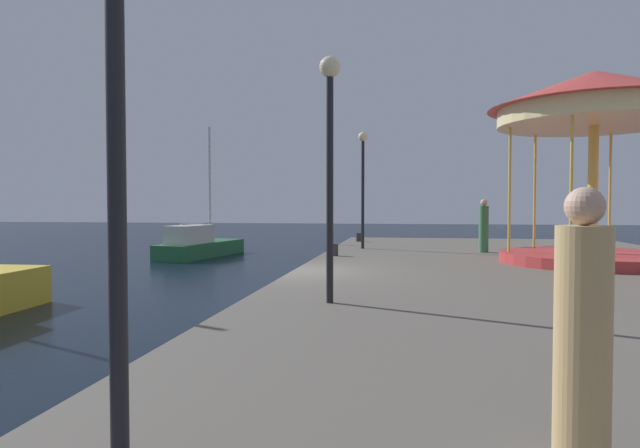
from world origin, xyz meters
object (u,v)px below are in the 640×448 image
lamp_post_mid_promenade (330,134)px  lamp_post_far_end (363,170)px  bollard_south (335,250)px  person_near_carousel (583,339)px  carousel (594,119)px  bollard_north (359,237)px  person_far_corner (484,227)px  sailboat_green (198,245)px

lamp_post_mid_promenade → lamp_post_far_end: (-0.38, 11.79, 0.18)m
lamp_post_far_end → bollard_south: (-0.68, -3.19, -2.86)m
bollard_south → person_near_carousel: person_near_carousel is taller
carousel → lamp_post_mid_promenade: (-6.58, -7.47, -1.27)m
bollard_north → person_far_corner: size_ratio=0.21×
sailboat_green → person_near_carousel: size_ratio=3.57×
lamp_post_mid_promenade → person_near_carousel: size_ratio=2.35×
sailboat_green → lamp_post_mid_promenade: sailboat_green is taller
sailboat_green → bollard_north: sailboat_green is taller
sailboat_green → lamp_post_far_end: 9.54m
lamp_post_mid_promenade → person_far_corner: (4.01, 10.77, -1.99)m
lamp_post_mid_promenade → person_far_corner: bearing=69.6°
bollard_south → person_far_corner: (5.07, 2.17, 0.69)m
bollard_north → carousel: bearing=-48.4°
lamp_post_mid_promenade → bollard_north: (-0.90, 15.90, -2.68)m
carousel → lamp_post_mid_promenade: 10.03m
bollard_south → person_near_carousel: size_ratio=0.22×
lamp_post_far_end → bollard_north: size_ratio=11.26×
lamp_post_mid_promenade → person_near_carousel: (2.38, -5.58, -2.04)m
sailboat_green → lamp_post_far_end: size_ratio=1.41×
person_far_corner → person_near_carousel: (-1.63, -16.35, -0.06)m
person_near_carousel → sailboat_green: bearing=117.5°
bollard_south → person_far_corner: person_far_corner is taller
lamp_post_mid_promenade → lamp_post_far_end: 11.80m
carousel → lamp_post_far_end: bearing=148.1°
lamp_post_mid_promenade → bollard_north: size_ratio=10.48×
person_far_corner → bollard_south: bearing=-156.8°
lamp_post_far_end → bollard_south: size_ratio=11.26×
lamp_post_far_end → bollard_north: bearing=97.2°
bollard_south → bollard_north: (0.15, 7.30, 0.00)m
sailboat_green → bollard_north: 7.67m
sailboat_green → bollard_south: sailboat_green is taller
sailboat_green → lamp_post_far_end: sailboat_green is taller
sailboat_green → lamp_post_mid_promenade: bearing=-61.1°
sailboat_green → person_far_corner: size_ratio=3.36×
lamp_post_mid_promenade → bollard_south: bearing=97.0°
lamp_post_mid_promenade → lamp_post_far_end: bearing=91.9°
carousel → bollard_south: carousel is taller
bollard_north → person_near_carousel: person_near_carousel is taller
person_near_carousel → bollard_north: bearing=98.7°
sailboat_green → lamp_post_far_end: bearing=-24.2°
lamp_post_far_end → bollard_south: lamp_post_far_end is taller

